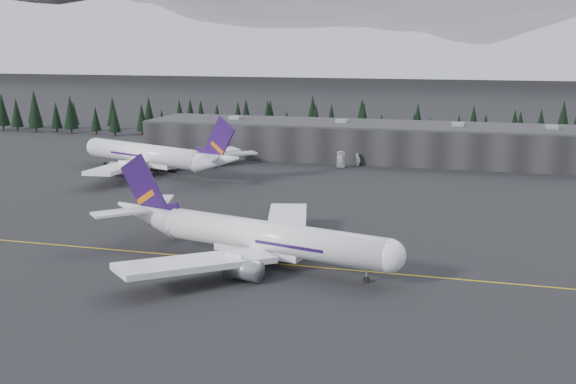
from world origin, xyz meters
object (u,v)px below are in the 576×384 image
(jet_main, at_px, (247,235))
(gse_vehicle_b, at_px, (358,164))
(gse_vehicle_a, at_px, (341,166))
(jet_parked, at_px, (157,156))
(terminal, at_px, (370,141))

(jet_main, height_order, gse_vehicle_b, jet_main)
(jet_main, relative_size, gse_vehicle_a, 10.88)
(gse_vehicle_a, bearing_deg, jet_main, -96.41)
(jet_main, distance_m, jet_parked, 98.39)
(gse_vehicle_a, bearing_deg, jet_parked, -162.92)
(jet_main, xyz_separation_m, jet_parked, (-57.29, 79.99, 0.34))
(terminal, xyz_separation_m, gse_vehicle_b, (-0.93, -16.40, -5.54))
(jet_parked, xyz_separation_m, gse_vehicle_a, (53.13, 25.62, -4.79))
(terminal, height_order, gse_vehicle_a, terminal)
(jet_main, bearing_deg, terminal, 103.33)
(gse_vehicle_a, relative_size, gse_vehicle_b, 1.29)
(jet_main, height_order, gse_vehicle_a, jet_main)
(jet_main, xyz_separation_m, gse_vehicle_b, (0.63, 110.80, -4.49))
(jet_main, relative_size, gse_vehicle_b, 14.00)
(terminal, distance_m, gse_vehicle_a, 23.00)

